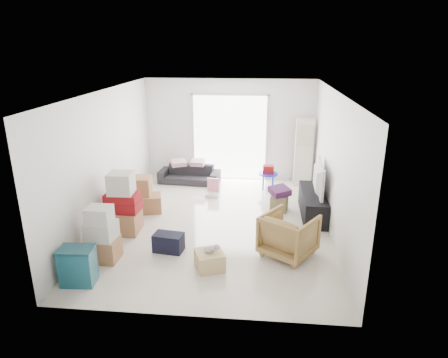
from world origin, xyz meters
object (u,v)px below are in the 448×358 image
armchair (289,233)px  kids_table (268,172)px  tv_console (313,204)px  ottoman (279,203)px  ac_tower (303,152)px  television (314,189)px  storage_bins (78,266)px  wood_crate (210,260)px  sofa (189,171)px

armchair → kids_table: 3.40m
armchair → kids_table: (-0.33, 3.38, 0.02)m
tv_console → ottoman: 0.75m
ac_tower → tv_console: 2.13m
television → ottoman: size_ratio=3.18×
storage_bins → ottoman: 4.52m
ac_tower → storage_bins: bearing=-127.5°
ac_tower → television: (0.05, -2.04, -0.27)m
ac_tower → kids_table: size_ratio=2.81×
armchair → wood_crate: size_ratio=1.92×
ottoman → wood_crate: bearing=-115.5°
sofa → storage_bins: sofa is taller
sofa → armchair: bearing=-51.9°
sofa → wood_crate: sofa is taller
sofa → storage_bins: 4.94m
tv_console → ottoman: bearing=162.6°
ac_tower → wood_crate: size_ratio=3.96×
armchair → ottoman: size_ratio=2.36×
tv_console → sofa: bearing=148.1°
wood_crate → tv_console: bearing=50.5°
ac_tower → television: bearing=-88.6°
television → sofa: (-3.04, 1.89, -0.29)m
sofa → kids_table: 2.11m
ac_tower → sofa: (-2.99, -0.15, -0.56)m
storage_bins → television: bearing=37.4°
armchair → ottoman: (-0.09, 1.99, -0.24)m
ac_tower → ottoman: bearing=-109.9°
ac_tower → kids_table: ac_tower is taller
tv_console → kids_table: size_ratio=2.56×
ottoman → television: bearing=-17.4°
sofa → ottoman: 2.87m
wood_crate → ottoman: bearing=64.5°
wood_crate → sofa: bearing=104.6°
wood_crate → armchair: bearing=23.8°
sofa → storage_bins: (-0.86, -4.87, -0.01)m
ac_tower → armchair: (-0.57, -3.81, -0.45)m
armchair → wood_crate: bearing=57.7°
sofa → television: bearing=-27.2°
tv_console → sofa: sofa is taller
tv_console → kids_table: 1.88m
storage_bins → ottoman: (3.19, 3.20, -0.12)m
kids_table → armchair: bearing=-84.5°
ac_tower → armchair: 3.88m
ac_tower → storage_bins: ac_tower is taller
ac_tower → armchair: ac_tower is taller
television → ottoman: television is taller
sofa → wood_crate: bearing=-70.8°
ac_tower → wood_crate: (-1.89, -4.39, -0.73)m
armchair → storage_bins: armchair is taller
kids_table → wood_crate: size_ratio=1.41×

